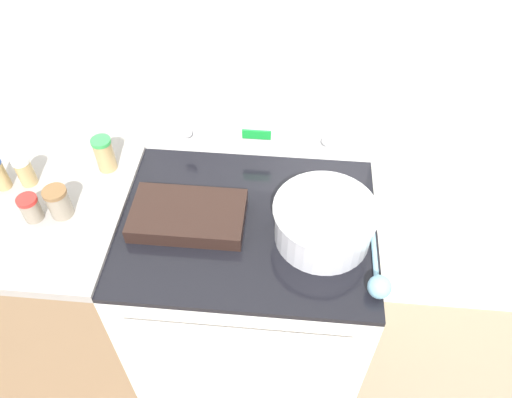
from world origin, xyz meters
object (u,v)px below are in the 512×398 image
mixing_bowl (324,220)px  spice_jar_brown_cap (59,202)px  spice_jar_red_cap (31,208)px  spice_jar_green_cap (104,154)px  casserole_dish (188,215)px  ladle (378,279)px  spice_jar_white_cap (25,171)px

mixing_bowl → spice_jar_brown_cap: 0.75m
spice_jar_red_cap → spice_jar_green_cap: bearing=55.7°
mixing_bowl → spice_jar_red_cap: 0.82m
casserole_dish → ladle: bearing=-17.7°
mixing_bowl → spice_jar_green_cap: bearing=163.0°
mixing_bowl → casserole_dish: mixing_bowl is taller
spice_jar_brown_cap → ladle: bearing=-9.7°
mixing_bowl → casserole_dish: 0.38m
ladle → spice_jar_red_cap: (-0.96, 0.13, 0.03)m
spice_jar_brown_cap → spice_jar_white_cap: 0.18m
casserole_dish → spice_jar_white_cap: (-0.51, 0.10, 0.03)m
mixing_bowl → spice_jar_brown_cap: (-0.75, 0.01, -0.01)m
spice_jar_white_cap → spice_jar_green_cap: bearing=21.4°
mixing_bowl → spice_jar_green_cap: 0.70m
casserole_dish → spice_jar_green_cap: (-0.29, 0.18, 0.04)m
mixing_bowl → spice_jar_white_cap: bearing=172.4°
mixing_bowl → spice_jar_red_cap: (-0.82, -0.02, -0.02)m
ladle → spice_jar_white_cap: (-1.03, 0.26, 0.03)m
casserole_dish → spice_jar_brown_cap: bearing=-177.8°
casserole_dish → spice_jar_red_cap: bearing=-175.3°
ladle → spice_jar_red_cap: bearing=172.3°
spice_jar_red_cap → spice_jar_white_cap: spice_jar_white_cap is taller
casserole_dish → spice_jar_white_cap: 0.52m
spice_jar_red_cap → casserole_dish: bearing=4.7°
ladle → spice_jar_green_cap: spice_jar_green_cap is taller
ladle → spice_jar_green_cap: bearing=156.7°
casserole_dish → spice_jar_green_cap: bearing=147.5°
spice_jar_brown_cap → spice_jar_white_cap: size_ratio=1.00×
casserole_dish → spice_jar_white_cap: size_ratio=3.38×
spice_jar_brown_cap → spice_jar_green_cap: bearing=69.3°
casserole_dish → spice_jar_red_cap: spice_jar_red_cap is taller
ladle → spice_jar_brown_cap: bearing=170.3°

